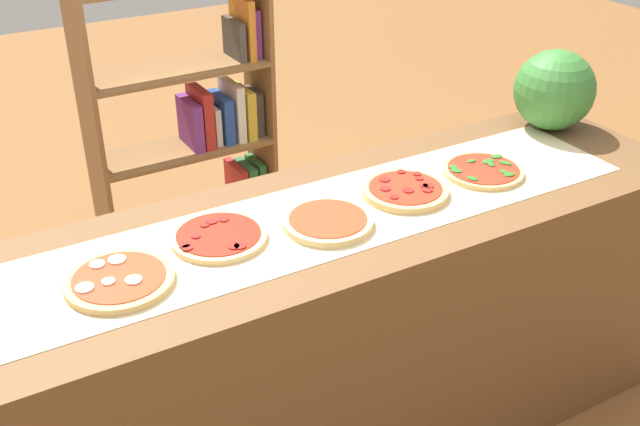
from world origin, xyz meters
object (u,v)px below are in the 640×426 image
at_px(pizza_pepperoni_3, 405,191).
at_px(pizza_spinach_4, 483,171).
at_px(watermelon, 554,90).
at_px(pizza_pepperoni_1, 219,236).
at_px(pizza_plain_2, 328,222).
at_px(bookshelf, 206,156).
at_px(pizza_mozzarella_0, 119,280).

height_order(pizza_pepperoni_3, pizza_spinach_4, pizza_pepperoni_3).
bearing_deg(watermelon, pizza_pepperoni_1, -174.56).
distance_m(pizza_plain_2, bookshelf, 1.27).
bearing_deg(bookshelf, pizza_pepperoni_3, -79.50).
height_order(pizza_plain_2, pizza_pepperoni_3, pizza_pepperoni_3).
xyz_separation_m(pizza_spinach_4, watermelon, (0.48, 0.18, 0.14)).
bearing_deg(watermelon, bookshelf, 135.03).
relative_size(pizza_pepperoni_1, pizza_spinach_4, 1.04).
bearing_deg(watermelon, pizza_mozzarella_0, -173.13).
bearing_deg(pizza_plain_2, pizza_spinach_4, 3.44).
bearing_deg(pizza_pepperoni_1, pizza_plain_2, -15.22).
bearing_deg(pizza_mozzarella_0, pizza_spinach_4, 1.19).
relative_size(watermelon, bookshelf, 0.21).
relative_size(pizza_spinach_4, bookshelf, 0.19).
height_order(pizza_plain_2, bookshelf, bookshelf).
distance_m(pizza_plain_2, pizza_spinach_4, 0.62).
bearing_deg(pizza_pepperoni_1, pizza_pepperoni_3, -3.53).
distance_m(pizza_mozzarella_0, pizza_pepperoni_1, 0.32).
xyz_separation_m(pizza_mozzarella_0, pizza_plain_2, (0.62, -0.01, 0.00)).
distance_m(pizza_pepperoni_3, watermelon, 0.82).
bearing_deg(pizza_mozzarella_0, pizza_pepperoni_1, 13.25).
xyz_separation_m(pizza_pepperoni_3, pizza_spinach_4, (0.31, -0.01, -0.00)).
xyz_separation_m(pizza_spinach_4, bookshelf, (-0.53, 1.19, -0.31)).
xyz_separation_m(watermelon, bookshelf, (-1.01, 1.00, -0.45)).
xyz_separation_m(pizza_pepperoni_1, watermelon, (1.41, 0.13, 0.14)).
bearing_deg(pizza_spinach_4, watermelon, 20.90).
height_order(pizza_spinach_4, watermelon, watermelon).
bearing_deg(bookshelf, pizza_spinach_4, -65.93).
bearing_deg(pizza_pepperoni_1, watermelon, 5.44).
bearing_deg(pizza_pepperoni_3, pizza_spinach_4, -1.64).
xyz_separation_m(pizza_pepperoni_1, pizza_pepperoni_3, (0.62, -0.04, 0.00)).
bearing_deg(pizza_pepperoni_3, watermelon, 12.38).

